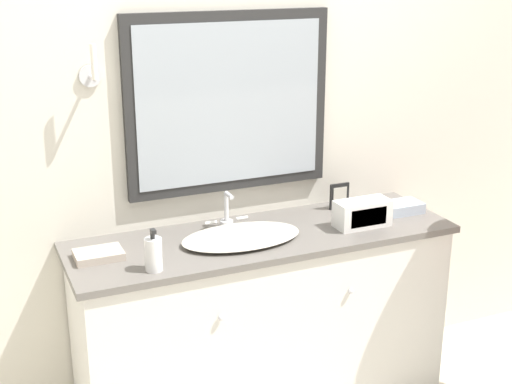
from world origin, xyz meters
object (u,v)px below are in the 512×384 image
(appliance_box, at_px, (362,213))
(picture_frame, at_px, (339,196))
(sink_basin, at_px, (241,236))
(soap_bottle, at_px, (153,254))

(appliance_box, relative_size, picture_frame, 1.98)
(sink_basin, distance_m, soap_bottle, 0.46)
(sink_basin, distance_m, picture_frame, 0.62)
(soap_bottle, bearing_deg, sink_basin, 20.10)
(sink_basin, bearing_deg, soap_bottle, -159.90)
(soap_bottle, xyz_separation_m, appliance_box, (0.99, 0.09, -0.01))
(sink_basin, xyz_separation_m, soap_bottle, (-0.43, -0.16, 0.05))
(appliance_box, xyz_separation_m, picture_frame, (0.02, 0.25, 0.00))
(sink_basin, xyz_separation_m, picture_frame, (0.59, 0.18, 0.04))
(sink_basin, relative_size, soap_bottle, 3.03)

